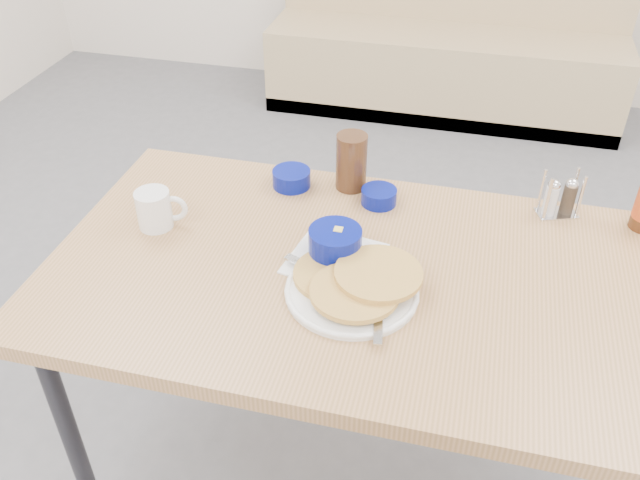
% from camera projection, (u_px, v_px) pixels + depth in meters
% --- Properties ---
extents(booth_bench, '(1.90, 0.56, 1.22)m').
position_uv_depth(booth_bench, '(447.00, 45.00, 3.73)').
color(booth_bench, tan).
rests_on(booth_bench, ground).
extents(dining_table, '(1.40, 0.80, 0.76)m').
position_uv_depth(dining_table, '(356.00, 291.00, 1.55)').
color(dining_table, tan).
rests_on(dining_table, ground).
extents(pancake_plate, '(0.29, 0.30, 0.05)m').
position_uv_depth(pancake_plate, '(354.00, 285.00, 1.44)').
color(pancake_plate, white).
rests_on(pancake_plate, dining_table).
extents(coffee_mug, '(0.12, 0.08, 0.10)m').
position_uv_depth(coffee_mug, '(156.00, 209.00, 1.62)').
color(coffee_mug, white).
rests_on(coffee_mug, dining_table).
extents(grits_setting, '(0.23, 0.24, 0.08)m').
position_uv_depth(grits_setting, '(335.00, 247.00, 1.52)').
color(grits_setting, white).
rests_on(grits_setting, dining_table).
extents(creamer_bowl, '(0.10, 0.10, 0.05)m').
position_uv_depth(creamer_bowl, '(292.00, 178.00, 1.79)').
color(creamer_bowl, navy).
rests_on(creamer_bowl, dining_table).
extents(butter_bowl, '(0.09, 0.09, 0.04)m').
position_uv_depth(butter_bowl, '(379.00, 196.00, 1.72)').
color(butter_bowl, navy).
rests_on(butter_bowl, dining_table).
extents(amber_tumbler, '(0.10, 0.10, 0.15)m').
position_uv_depth(amber_tumbler, '(351.00, 162.00, 1.75)').
color(amber_tumbler, '#3E2413').
rests_on(amber_tumbler, dining_table).
extents(condiment_caddy, '(0.11, 0.09, 0.12)m').
position_uv_depth(condiment_caddy, '(559.00, 200.00, 1.67)').
color(condiment_caddy, silver).
rests_on(condiment_caddy, dining_table).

